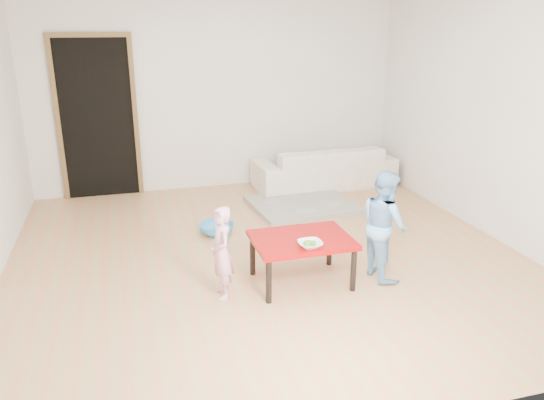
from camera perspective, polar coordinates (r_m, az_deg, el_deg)
name	(u,v)px	position (r m, az deg, el deg)	size (l,w,h in m)	color
floor	(267,255)	(5.38, -0.58, -5.91)	(5.00, 5.00, 0.01)	tan
back_wall	(218,94)	(7.39, -5.79, 11.30)	(5.00, 0.02, 2.60)	beige
right_wall	(495,115)	(6.12, 22.87, 8.41)	(0.02, 5.00, 2.60)	beige
doorway	(98,120)	(7.31, -18.25, 8.20)	(1.02, 0.08, 2.11)	brown
sofa	(324,167)	(7.54, 5.62, 3.60)	(1.97, 0.77, 0.58)	white
cushion	(294,161)	(7.23, 2.43, 4.22)	(0.42, 0.37, 0.11)	orange
red_table	(301,260)	(4.76, 3.19, -6.49)	(0.86, 0.65, 0.43)	#910708
bowl	(310,244)	(4.49, 4.12, -4.78)	(0.21, 0.21, 0.05)	white
broccoli	(310,244)	(4.49, 4.12, -4.75)	(0.12, 0.12, 0.06)	#2D5919
child_pink	(221,253)	(4.47, -5.46, -5.66)	(0.29, 0.19, 0.80)	#D36090
child_blue	(384,225)	(4.88, 11.98, -2.61)	(0.49, 0.38, 1.00)	#558EC6
basin	(216,229)	(5.89, -6.01, -3.12)	(0.38, 0.38, 0.12)	#3289C0
blanket	(303,205)	(6.72, 3.30, -0.52)	(1.24, 1.04, 0.06)	gray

